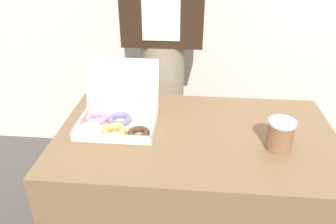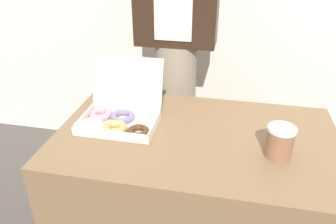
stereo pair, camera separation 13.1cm
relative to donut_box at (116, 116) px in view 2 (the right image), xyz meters
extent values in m
cube|color=brown|center=(0.35, -0.01, -0.41)|extent=(1.15, 0.70, 0.74)
cube|color=white|center=(0.02, -0.02, -0.04)|extent=(0.32, 0.22, 0.01)
cube|color=white|center=(-0.14, -0.02, -0.01)|extent=(0.01, 0.22, 0.04)
cube|color=white|center=(0.17, -0.02, -0.01)|extent=(0.01, 0.22, 0.04)
cube|color=white|center=(0.02, -0.12, -0.01)|extent=(0.32, 0.01, 0.04)
cube|color=white|center=(0.02, 0.09, -0.01)|extent=(0.32, 0.01, 0.04)
cube|color=white|center=(0.02, 0.13, 0.11)|extent=(0.32, 0.07, 0.21)
torus|color=white|center=(-0.09, -0.07, -0.02)|extent=(0.14, 0.14, 0.03)
torus|color=pink|center=(-0.09, 0.04, -0.02)|extent=(0.13, 0.13, 0.03)
torus|color=tan|center=(0.02, -0.07, -0.02)|extent=(0.15, 0.15, 0.03)
torus|color=slate|center=(0.02, 0.04, -0.02)|extent=(0.13, 0.13, 0.03)
torus|color=#4C2D19|center=(0.12, -0.07, -0.02)|extent=(0.13, 0.13, 0.03)
cylinder|color=#8C6042|center=(0.66, -0.10, 0.02)|extent=(0.10, 0.10, 0.11)
cylinder|color=white|center=(0.66, -0.10, 0.08)|extent=(0.10, 0.10, 0.01)
cylinder|color=gray|center=(0.15, 0.61, -0.32)|extent=(0.24, 0.24, 0.92)
cube|color=silver|center=(0.15, 0.51, 0.38)|extent=(0.20, 0.01, 0.37)
camera|label=1|loc=(0.33, -1.17, 0.69)|focal=35.00mm
camera|label=2|loc=(0.46, -1.15, 0.69)|focal=35.00mm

